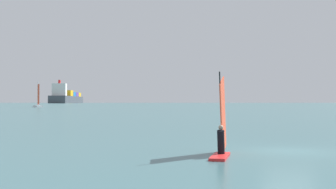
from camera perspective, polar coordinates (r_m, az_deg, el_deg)
name	(u,v)px	position (r m, az deg, el deg)	size (l,w,h in m)	color
ground_plane	(289,151)	(20.87, 17.01, -7.82)	(4000.00, 4000.00, 0.00)	#386066
windsurfer	(222,133)	(18.37, 7.72, -5.54)	(1.28, 3.57, 3.92)	red
cargo_ship	(67,98)	(760.98, -14.29, -0.45)	(31.58, 158.24, 39.97)	#3F444C
small_sailboat	(38,105)	(187.29, -18.20, -1.43)	(5.86, 6.66, 11.83)	white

